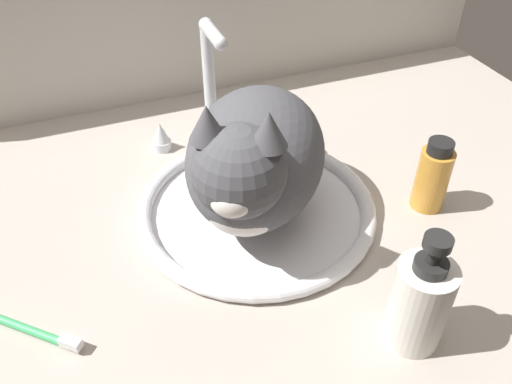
{
  "coord_description": "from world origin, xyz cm",
  "views": [
    {
      "loc": [
        -25.49,
        -55.14,
        54.77
      ],
      "look_at": [
        -4.74,
        -1.17,
        7.0
      ],
      "focal_mm": 36.99,
      "sensor_mm": 36.0,
      "label": 1
    }
  ],
  "objects_px": {
    "cat": "(253,160)",
    "amber_bottle": "(433,177)",
    "toothbrush": "(27,328)",
    "soap_pump_bottle": "(420,302)",
    "sink_basin": "(256,208)",
    "faucet": "(211,97)"
  },
  "relations": [
    {
      "from": "faucet",
      "to": "soap_pump_bottle",
      "type": "relative_size",
      "value": 1.37
    },
    {
      "from": "soap_pump_bottle",
      "to": "amber_bottle",
      "type": "height_order",
      "value": "soap_pump_bottle"
    },
    {
      "from": "soap_pump_bottle",
      "to": "toothbrush",
      "type": "bearing_deg",
      "value": 158.28
    },
    {
      "from": "faucet",
      "to": "sink_basin",
      "type": "bearing_deg",
      "value": -90.0
    },
    {
      "from": "amber_bottle",
      "to": "faucet",
      "type": "bearing_deg",
      "value": 131.21
    },
    {
      "from": "sink_basin",
      "to": "cat",
      "type": "distance_m",
      "value": 0.1
    },
    {
      "from": "sink_basin",
      "to": "faucet",
      "type": "bearing_deg",
      "value": 90.0
    },
    {
      "from": "cat",
      "to": "toothbrush",
      "type": "distance_m",
      "value": 0.34
    },
    {
      "from": "soap_pump_bottle",
      "to": "amber_bottle",
      "type": "xyz_separation_m",
      "value": [
        0.15,
        0.19,
        -0.01
      ]
    },
    {
      "from": "faucet",
      "to": "toothbrush",
      "type": "height_order",
      "value": "faucet"
    },
    {
      "from": "soap_pump_bottle",
      "to": "sink_basin",
      "type": "bearing_deg",
      "value": 108.83
    },
    {
      "from": "faucet",
      "to": "amber_bottle",
      "type": "height_order",
      "value": "faucet"
    },
    {
      "from": "cat",
      "to": "amber_bottle",
      "type": "distance_m",
      "value": 0.27
    },
    {
      "from": "toothbrush",
      "to": "cat",
      "type": "bearing_deg",
      "value": 14.52
    },
    {
      "from": "sink_basin",
      "to": "soap_pump_bottle",
      "type": "distance_m",
      "value": 0.28
    },
    {
      "from": "sink_basin",
      "to": "faucet",
      "type": "xyz_separation_m",
      "value": [
        0.0,
        0.21,
        0.07
      ]
    },
    {
      "from": "soap_pump_bottle",
      "to": "amber_bottle",
      "type": "bearing_deg",
      "value": 50.84
    },
    {
      "from": "amber_bottle",
      "to": "toothbrush",
      "type": "distance_m",
      "value": 0.57
    },
    {
      "from": "soap_pump_bottle",
      "to": "cat",
      "type": "bearing_deg",
      "value": 112.25
    },
    {
      "from": "faucet",
      "to": "toothbrush",
      "type": "distance_m",
      "value": 0.45
    },
    {
      "from": "cat",
      "to": "toothbrush",
      "type": "relative_size",
      "value": 2.84
    },
    {
      "from": "toothbrush",
      "to": "soap_pump_bottle",
      "type": "bearing_deg",
      "value": -21.72
    }
  ]
}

